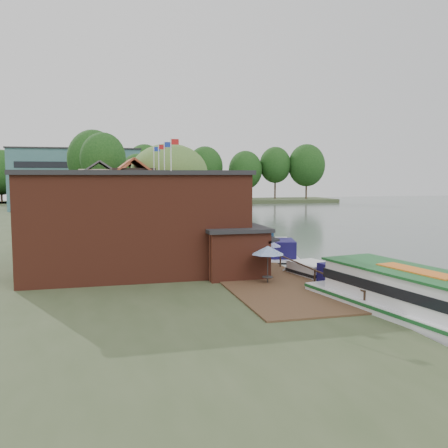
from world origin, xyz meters
TOP-DOWN VIEW (x-y plane):
  - ground at (0.00, 0.00)m, footprint 260.00×260.00m
  - land_bank at (-30.00, 35.00)m, footprint 50.00×140.00m
  - quay_deck at (-8.00, 10.00)m, footprint 6.00×50.00m
  - quay_rail at (-5.30, 10.50)m, footprint 0.20×49.00m
  - pub at (-14.00, -1.00)m, footprint 20.00×11.00m
  - hotel_block at (-22.00, 70.00)m, footprint 25.40×12.40m
  - cottage_a at (-15.00, 14.00)m, footprint 8.60×7.60m
  - cottage_b at (-18.00, 24.00)m, footprint 9.60×8.60m
  - cottage_c at (-14.00, 33.00)m, footprint 7.60×7.60m
  - willow at (-10.50, 19.00)m, footprint 8.60×8.60m
  - umbrella_0 at (-8.11, -7.04)m, footprint 2.11×2.11m
  - umbrella_1 at (-6.98, -3.60)m, footprint 2.10×2.10m
  - umbrella_2 at (-7.60, -1.05)m, footprint 2.29×2.29m
  - umbrella_3 at (-6.74, 1.27)m, footprint 2.04×2.04m
  - umbrella_4 at (-7.85, 5.09)m, footprint 2.09×2.09m
  - umbrella_5 at (-6.80, 8.14)m, footprint 2.24×2.24m
  - umbrella_6 at (-7.00, 10.17)m, footprint 2.22×2.22m
  - cruiser_0 at (-3.88, -6.64)m, footprint 5.09×9.89m
  - cruiser_1 at (-3.29, 3.94)m, footprint 5.94×11.00m
  - cruiser_2 at (-3.62, 12.82)m, footprint 6.21×11.08m
  - cruiser_3 at (-2.21, 23.49)m, footprint 6.62×11.43m
  - tour_boat at (-3.19, -16.21)m, footprint 6.88×15.56m
  - swan at (-4.00, -13.20)m, footprint 0.44×0.44m
  - bank_tree_0 at (-17.20, 41.06)m, footprint 6.81×6.81m
  - bank_tree_1 at (-18.64, 49.92)m, footprint 8.48×8.48m
  - bank_tree_2 at (-10.65, 59.43)m, footprint 6.01×6.01m
  - bank_tree_3 at (-15.51, 76.31)m, footprint 7.07×7.07m
  - bank_tree_4 at (-17.27, 87.90)m, footprint 8.85×8.85m
  - bank_tree_5 at (-12.28, 92.78)m, footprint 6.22×6.22m

SIDE VIEW (x-z plane):
  - ground at x=0.00m, z-range 0.00..0.00m
  - swan at x=-4.00m, z-range 0.00..0.44m
  - land_bank at x=-30.00m, z-range 0.00..1.00m
  - quay_deck at x=-8.00m, z-range 1.00..1.10m
  - cruiser_0 at x=-3.88m, z-range 0.00..2.27m
  - cruiser_1 at x=-3.29m, z-range 0.00..2.56m
  - cruiser_2 at x=-3.62m, z-range 0.00..2.58m
  - cruiser_3 at x=-2.21m, z-range 0.00..2.67m
  - quay_rail at x=-5.30m, z-range 1.00..2.00m
  - tour_boat at x=-3.19m, z-range 0.00..3.29m
  - umbrella_0 at x=-8.11m, z-range 1.10..3.48m
  - umbrella_1 at x=-6.98m, z-range 1.10..3.48m
  - umbrella_2 at x=-7.60m, z-range 1.10..3.48m
  - umbrella_3 at x=-6.74m, z-range 1.10..3.48m
  - umbrella_4 at x=-7.85m, z-range 1.10..3.48m
  - umbrella_5 at x=-6.80m, z-range 1.10..3.48m
  - umbrella_6 at x=-7.00m, z-range 1.10..3.48m
  - pub at x=-14.00m, z-range 1.00..8.30m
  - cottage_a at x=-15.00m, z-range 1.00..9.50m
  - cottage_b at x=-18.00m, z-range 1.00..9.50m
  - cottage_c at x=-14.00m, z-range 1.00..9.50m
  - willow at x=-10.50m, z-range 1.00..11.43m
  - bank_tree_5 at x=-12.28m, z-range 1.00..11.46m
  - bank_tree_2 at x=-10.65m, z-range 1.00..11.98m
  - bank_tree_4 at x=-17.27m, z-range 1.00..12.92m
  - hotel_block at x=-22.00m, z-range 1.00..13.30m
  - bank_tree_0 at x=-17.20m, z-range 1.00..14.32m
  - bank_tree_3 at x=-15.51m, z-range 1.00..14.36m
  - bank_tree_1 at x=-18.64m, z-range 1.00..15.48m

